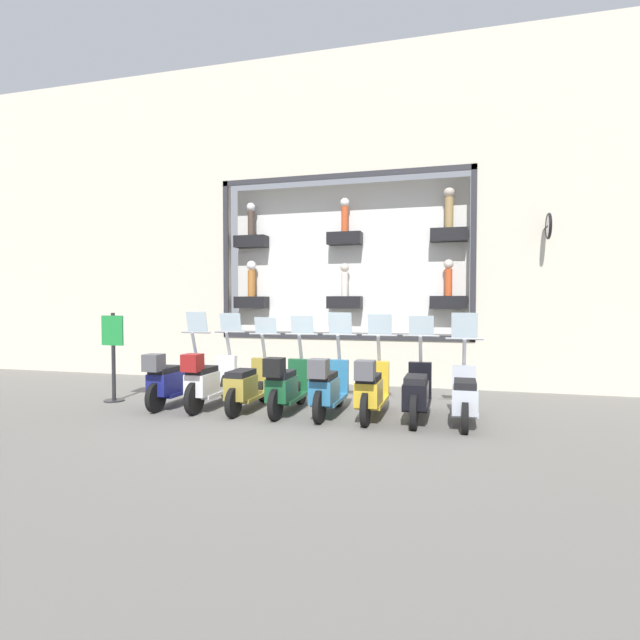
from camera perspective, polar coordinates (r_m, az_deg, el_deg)
The scene contains 11 objects.
ground_plane at distance 8.02m, azimuth -3.08°, elevation -11.15°, with size 120.00×120.00×0.00m, color #66635E.
building_facade at distance 11.45m, azimuth 2.72°, elevation 11.72°, with size 1.18×36.00×7.39m.
scooter_silver_0 at distance 7.88m, azimuth 16.20°, elevation -8.39°, with size 1.79×0.61×1.66m.
scooter_black_1 at distance 7.90m, azimuth 11.03°, elevation -8.17°, with size 1.80×0.61×1.61m.
scooter_yellow_2 at distance 7.91m, azimuth 5.86°, elevation -7.83°, with size 1.80×0.60×1.63m.
scooter_teal_3 at distance 8.06m, azimuth 0.88°, elevation -7.63°, with size 1.80×0.60×1.65m.
scooter_green_4 at distance 8.26m, azimuth -3.90°, elevation -7.44°, with size 1.80×0.60×1.60m.
scooter_olive_5 at distance 8.57m, azimuth -8.26°, elevation -7.42°, with size 1.80×0.60×1.55m.
scooter_white_6 at distance 8.82m, azimuth -12.62°, elevation -6.78°, with size 1.81×0.60×1.63m.
scooter_navy_7 at distance 9.17m, azimuth -16.55°, elevation -6.55°, with size 1.80×0.61×1.65m.
shop_sign_post at distance 9.96m, azimuth -22.56°, elevation -3.59°, with size 0.36×0.45×1.64m.
Camera 1 is at (-7.41, -2.47, 1.83)m, focal length 28.00 mm.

